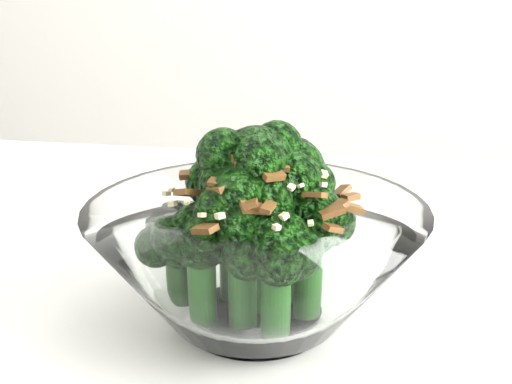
% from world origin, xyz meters
% --- Properties ---
extents(broccoli_dish, '(0.20, 0.20, 0.13)m').
position_xyz_m(broccoli_dish, '(0.35, -0.06, 0.80)').
color(broccoli_dish, white).
rests_on(broccoli_dish, table).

